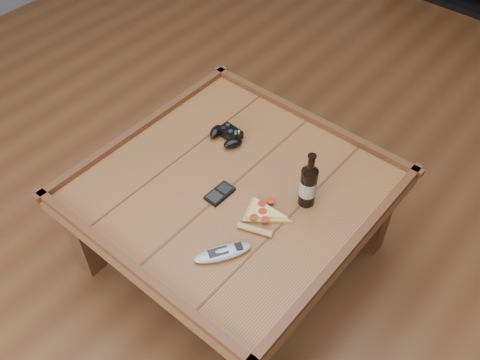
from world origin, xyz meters
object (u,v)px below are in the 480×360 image
Objects in this scene: game_controller at (227,135)px; pizza_slice at (262,215)px; coffee_table at (233,195)px; remote_control at (223,253)px; beer_bottle at (308,184)px; smartphone at (220,193)px.

game_controller reaches higher than pizza_slice.
remote_control is (0.18, -0.26, 0.07)m from coffee_table.
beer_bottle is 0.19m from pizza_slice.
smartphone is at bearing 165.78° from remote_control.
pizza_slice is 2.30× the size of smartphone.
beer_bottle is 1.18× the size of remote_control.
game_controller is 0.64× the size of pizza_slice.
smartphone is at bearing -49.23° from game_controller.
remote_control reaches higher than pizza_slice.
coffee_table is 9.28× the size of smartphone.
coffee_table is at bearing 88.24° from smartphone.
beer_bottle is 0.32m from smartphone.
pizza_slice is 0.21m from remote_control.
coffee_table is 0.09m from smartphone.
remote_control is (0.36, -0.43, -0.01)m from game_controller.
pizza_slice is at bearing -117.31° from beer_bottle.
beer_bottle is 0.38m from remote_control.
remote_control is (0.00, -0.21, 0.01)m from pizza_slice.
beer_bottle is (0.25, 0.11, 0.15)m from coffee_table.
coffee_table is 4.43× the size of beer_bottle.
remote_control is at bearing -44.87° from smartphone.
remote_control reaches higher than coffee_table.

